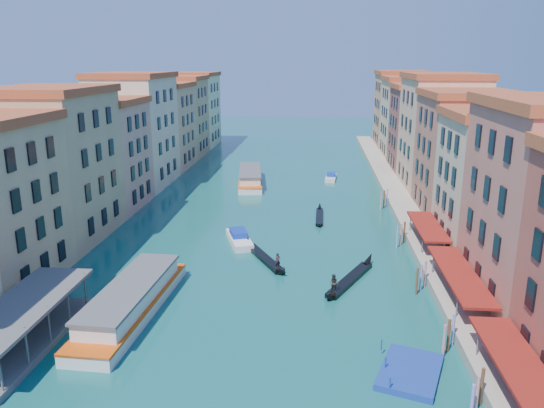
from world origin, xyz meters
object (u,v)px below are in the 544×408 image
(vaporetto_stop, at_px, (24,330))
(gondola_right, at_px, (349,278))
(vaporetto_near, at_px, (132,300))
(gondola_fore, at_px, (264,257))
(vaporetto_far, at_px, (250,177))
(blue_dock, at_px, (410,372))

(vaporetto_stop, bearing_deg, gondola_right, 28.93)
(vaporetto_near, bearing_deg, gondola_fore, 56.14)
(vaporetto_near, height_order, vaporetto_far, vaporetto_near)
(gondola_right, bearing_deg, blue_dock, -51.96)
(vaporetto_stop, bearing_deg, vaporetto_near, 43.16)
(vaporetto_stop, height_order, vaporetto_far, vaporetto_stop)
(gondola_fore, distance_m, blue_dock, 26.60)
(vaporetto_near, height_order, blue_dock, vaporetto_near)
(gondola_right, xyz_separation_m, blue_dock, (3.68, -17.04, -0.25))
(gondola_right, bearing_deg, vaporetto_near, -131.15)
(vaporetto_far, bearing_deg, gondola_right, -77.51)
(vaporetto_near, relative_size, blue_dock, 2.70)
(gondola_right, distance_m, blue_dock, 17.43)
(vaporetto_stop, bearing_deg, blue_dock, -3.02)
(vaporetto_far, xyz_separation_m, gondola_right, (16.49, -46.43, -0.75))
(blue_dock, bearing_deg, gondola_fore, 139.40)
(vaporetto_near, height_order, gondola_fore, vaporetto_near)
(gondola_fore, bearing_deg, vaporetto_stop, -157.97)
(blue_dock, bearing_deg, vaporetto_near, -179.35)
(vaporetto_stop, height_order, gondola_right, vaporetto_stop)
(gondola_right, bearing_deg, vaporetto_stop, -125.20)
(vaporetto_stop, xyz_separation_m, blue_dock, (31.50, -1.66, -1.18))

